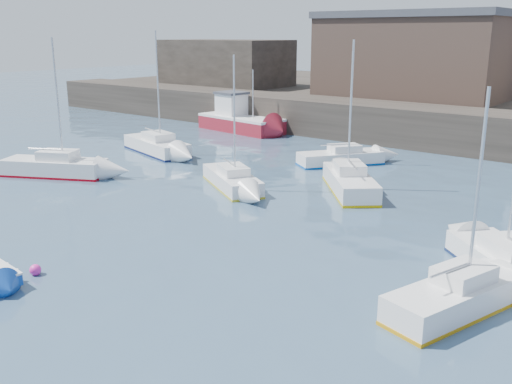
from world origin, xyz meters
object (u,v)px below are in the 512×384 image
Objects in this scene: sailboat_e at (157,145)px; buoy_mid at (455,318)px; sailboat_a at (55,167)px; fishing_boat at (239,119)px; sailboat_b at (232,179)px; buoy_far at (229,190)px; sailboat_c at (457,296)px; sailboat_f at (350,181)px; sailboat_h at (341,157)px; buoy_near at (36,275)px.

sailboat_e reaches higher than buoy_mid.
fishing_boat is at bearing 95.54° from sailboat_a.
sailboat_b reaches higher than buoy_far.
buoy_far is at bearing -51.65° from fishing_boat.
sailboat_c is 14.27m from sailboat_f.
sailboat_f is 6.84m from sailboat_h.
sailboat_e is at bearing 177.88° from sailboat_f.
sailboat_e is 1.06× the size of sailboat_f.
fishing_boat is 21.41× the size of buoy_far.
buoy_far is at bearing 20.74° from sailboat_a.
buoy_far is (12.65, -15.99, -1.06)m from fishing_boat.
fishing_boat is 35.69m from sailboat_c.
sailboat_h is at bearing 124.12° from sailboat_f.
sailboat_h is at bearing 129.47° from buoy_mid.
sailboat_b is 11.46m from sailboat_e.
buoy_mid is (13.23, 6.19, 0.00)m from buoy_near.
buoy_mid is at bearing -48.05° from sailboat_f.
sailboat_c is at bearing -47.27° from sailboat_f.
sailboat_b is 18.41× the size of buoy_far.
sailboat_h reaches higher than sailboat_c.
sailboat_c is at bearing -23.28° from buoy_far.
sailboat_h is (-3.83, 5.66, -0.09)m from sailboat_f.
sailboat_f reaches higher than buoy_far.
buoy_mid is at bearing -24.54° from buoy_far.
sailboat_h is 17.58× the size of buoy_near.
sailboat_c is at bearing 27.01° from buoy_near.
buoy_far is at bearing 98.68° from buoy_near.
sailboat_f is 20.31× the size of buoy_far.
sailboat_e is 20.66× the size of buoy_near.
sailboat_a reaches higher than buoy_far.
sailboat_e is 24.75× the size of buoy_mid.
sailboat_f is 1.11× the size of sailboat_h.
buoy_mid is at bearing -23.76° from sailboat_e.
sailboat_f reaches higher than sailboat_c.
buoy_near reaches higher than buoy_far.
sailboat_e is at bearing 156.97° from sailboat_c.
sailboat_b is 0.91× the size of sailboat_f.
sailboat_a is 8.66m from sailboat_e.
buoy_mid is at bearing -25.86° from sailboat_b.
buoy_far is (-5.39, -3.99, -0.58)m from sailboat_f.
fishing_boat is 19.77m from sailboat_b.
sailboat_b reaches higher than buoy_mid.
sailboat_f reaches higher than sailboat_b.
buoy_near is at bearing -88.87° from sailboat_h.
sailboat_a is at bearing -153.44° from sailboat_f.
fishing_boat is 1.04× the size of sailboat_a.
sailboat_f is at bearing -2.12° from sailboat_e.
buoy_near is 14.60m from buoy_mid.
buoy_far is (-15.23, 6.95, 0.00)m from buoy_mid.
sailboat_a is at bearing 144.41° from buoy_near.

